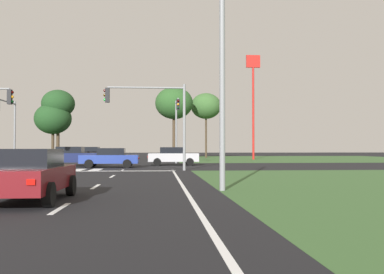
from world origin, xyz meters
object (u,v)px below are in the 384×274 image
Objects in this scene: car_silver_third at (173,156)px; treeline_fourth at (58,104)px; traffic_signal_far_left at (9,120)px; treeline_fifth at (206,106)px; car_blue_fifth at (110,158)px; car_maroon_fourth at (28,174)px; street_lamp_near at (220,61)px; car_navy_near at (72,156)px; treeline_third at (53,119)px; traffic_signal_near_right at (155,110)px; fastfood_pole_sign at (253,85)px; car_black_second at (92,153)px; traffic_signal_far_right at (177,120)px; treeline_sixth at (174,103)px.

treeline_fourth reaches higher than car_silver_third.
treeline_fifth reaches higher than traffic_signal_far_left.
treeline_fifth is (10.84, 31.67, 7.05)m from car_blue_fifth.
car_maroon_fourth is 0.97× the size of car_blue_fifth.
street_lamp_near reaches higher than car_blue_fifth.
car_navy_near is 0.45× the size of treeline_fifth.
street_lamp_near is (5.77, 2.39, 3.75)m from car_maroon_fourth.
car_navy_near is 32.90m from treeline_fifth.
treeline_third reaches higher than car_silver_third.
treeline_third is at bearing 93.44° from traffic_signal_far_left.
car_navy_near is at bearing 132.06° from traffic_signal_near_right.
treeline_third is (-16.94, 46.98, 1.08)m from street_lamp_near.
fastfood_pole_sign reaches higher than car_navy_near.
fastfood_pole_sign is (15.84, 21.44, 8.91)m from car_blue_fifth.
car_maroon_fourth is 7.29m from street_lamp_near.
treeline_third is (-6.73, 8.73, 4.77)m from car_black_second.
street_lamp_near is 0.59× the size of fastfood_pole_sign.
fastfood_pole_sign is (25.65, 14.65, 5.63)m from traffic_signal_far_left.
treeline_fifth is at bearing 116.02° from fastfood_pole_sign.
traffic_signal_near_right is 36.47m from treeline_fourth.
car_black_second is 20.34m from car_blue_fifth.
traffic_signal_far_right is at bearing 114.99° from car_navy_near.
treeline_sixth is at bearing 88.69° from traffic_signal_far_right.
car_black_second is 22.14m from fastfood_pole_sign.
treeline_sixth is at bearing 89.96° from street_lamp_near.
car_silver_third is 9.26m from traffic_signal_near_right.
traffic_signal_far_right is at bearing -125.81° from fastfood_pole_sign.
traffic_signal_far_left is at bearing -88.30° from treeline_fourth.
treeline_fourth is (-15.85, 21.84, 3.53)m from traffic_signal_far_right.
car_silver_third is 6.24m from car_blue_fifth.
treeline_sixth is at bearing 177.72° from car_silver_third.
traffic_signal_near_right is 32.47m from treeline_sixth.
treeline_sixth is at bearing -139.72° from treeline_fifth.
treeline_fourth reaches higher than traffic_signal_near_right.
traffic_signal_near_right is (7.82, -24.58, 3.16)m from car_black_second.
street_lamp_near is (0.43, -25.35, 0.37)m from traffic_signal_far_right.
traffic_signal_near_right reaches higher than car_navy_near.
car_maroon_fourth is 0.44× the size of treeline_fourth.
treeline_fifth is at bearing 77.54° from traffic_signal_far_right.
car_black_second is 1.05× the size of car_maroon_fourth.
car_black_second is 14.50m from traffic_signal_far_left.
traffic_signal_near_right is at bearing -41.02° from traffic_signal_far_left.
treeline_third is (-26.96, 7.14, -4.07)m from fastfood_pole_sign.
treeline_fourth reaches higher than car_black_second.
fastfood_pole_sign reaches higher than car_silver_third.
traffic_signal_near_right is at bearing -67.48° from treeline_fourth.
treeline_fifth is at bearing 84.27° from street_lamp_near.
traffic_signal_far_right is 0.78× the size of treeline_third.
treeline_fourth is (-13.90, 33.52, 3.68)m from traffic_signal_near_right.
treeline_sixth is (5.85, 27.44, 7.00)m from car_blue_fifth.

